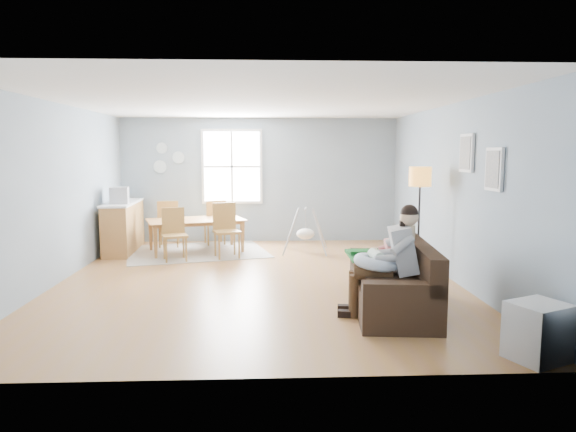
{
  "coord_description": "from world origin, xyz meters",
  "views": [
    {
      "loc": [
        0.13,
        -7.77,
        1.96
      ],
      "look_at": [
        0.47,
        -0.06,
        1.0
      ],
      "focal_mm": 32.0,
      "sensor_mm": 36.0,
      "label": 1
    }
  ],
  "objects_px": {
    "storage_cube": "(537,332)",
    "chair_nw": "(169,221)",
    "dining_table": "(196,236)",
    "baby_swing": "(306,233)",
    "counter": "(124,226)",
    "chair_se": "(226,226)",
    "monitor": "(119,195)",
    "toddler": "(388,250)",
    "chair_ne": "(215,219)",
    "floor_lamp": "(420,186)",
    "chair_sw": "(174,230)",
    "father": "(389,257)",
    "sofa": "(396,285)"
  },
  "relations": [
    {
      "from": "storage_cube",
      "to": "chair_nw",
      "type": "height_order",
      "value": "chair_nw"
    },
    {
      "from": "dining_table",
      "to": "baby_swing",
      "type": "bearing_deg",
      "value": -22.65
    },
    {
      "from": "chair_nw",
      "to": "counter",
      "type": "bearing_deg",
      "value": -157.65
    },
    {
      "from": "chair_se",
      "to": "monitor",
      "type": "distance_m",
      "value": 2.15
    },
    {
      "from": "toddler",
      "to": "chair_se",
      "type": "distance_m",
      "value": 3.88
    },
    {
      "from": "chair_ne",
      "to": "counter",
      "type": "bearing_deg",
      "value": -161.74
    },
    {
      "from": "dining_table",
      "to": "chair_se",
      "type": "height_order",
      "value": "chair_se"
    },
    {
      "from": "chair_se",
      "to": "counter",
      "type": "height_order",
      "value": "chair_se"
    },
    {
      "from": "baby_swing",
      "to": "chair_se",
      "type": "bearing_deg",
      "value": -167.38
    },
    {
      "from": "monitor",
      "to": "dining_table",
      "type": "bearing_deg",
      "value": 6.6
    },
    {
      "from": "chair_se",
      "to": "chair_ne",
      "type": "bearing_deg",
      "value": 104.05
    },
    {
      "from": "floor_lamp",
      "to": "chair_nw",
      "type": "height_order",
      "value": "floor_lamp"
    },
    {
      "from": "floor_lamp",
      "to": "chair_se",
      "type": "height_order",
      "value": "floor_lamp"
    },
    {
      "from": "dining_table",
      "to": "chair_sw",
      "type": "distance_m",
      "value": 0.84
    },
    {
      "from": "baby_swing",
      "to": "storage_cube",
      "type": "bearing_deg",
      "value": -71.43
    },
    {
      "from": "storage_cube",
      "to": "chair_ne",
      "type": "xyz_separation_m",
      "value": [
        -3.63,
        6.24,
        0.27
      ]
    },
    {
      "from": "counter",
      "to": "baby_swing",
      "type": "distance_m",
      "value": 3.62
    },
    {
      "from": "father",
      "to": "floor_lamp",
      "type": "height_order",
      "value": "floor_lamp"
    },
    {
      "from": "toddler",
      "to": "floor_lamp",
      "type": "relative_size",
      "value": 0.47
    },
    {
      "from": "father",
      "to": "chair_nw",
      "type": "height_order",
      "value": "father"
    },
    {
      "from": "sofa",
      "to": "baby_swing",
      "type": "xyz_separation_m",
      "value": [
        -0.86,
        3.65,
        0.09
      ]
    },
    {
      "from": "dining_table",
      "to": "chair_nw",
      "type": "bearing_deg",
      "value": 123.01
    },
    {
      "from": "chair_se",
      "to": "monitor",
      "type": "height_order",
      "value": "monitor"
    },
    {
      "from": "counter",
      "to": "baby_swing",
      "type": "xyz_separation_m",
      "value": [
        3.61,
        -0.34,
        -0.11
      ]
    },
    {
      "from": "sofa",
      "to": "chair_nw",
      "type": "bearing_deg",
      "value": 130.02
    },
    {
      "from": "sofa",
      "to": "counter",
      "type": "bearing_deg",
      "value": 138.2
    },
    {
      "from": "father",
      "to": "monitor",
      "type": "height_order",
      "value": "father"
    },
    {
      "from": "chair_nw",
      "to": "floor_lamp",
      "type": "bearing_deg",
      "value": -29.52
    },
    {
      "from": "sofa",
      "to": "counter",
      "type": "xyz_separation_m",
      "value": [
        -4.46,
        3.99,
        0.2
      ]
    },
    {
      "from": "chair_nw",
      "to": "baby_swing",
      "type": "bearing_deg",
      "value": -13.67
    },
    {
      "from": "father",
      "to": "monitor",
      "type": "bearing_deg",
      "value": 137.32
    },
    {
      "from": "dining_table",
      "to": "chair_ne",
      "type": "height_order",
      "value": "chair_ne"
    },
    {
      "from": "storage_cube",
      "to": "father",
      "type": "bearing_deg",
      "value": 128.27
    },
    {
      "from": "chair_sw",
      "to": "storage_cube",
      "type": "bearing_deg",
      "value": -48.2
    },
    {
      "from": "sofa",
      "to": "toddler",
      "type": "height_order",
      "value": "toddler"
    },
    {
      "from": "chair_nw",
      "to": "counter",
      "type": "distance_m",
      "value": 0.9
    },
    {
      "from": "sofa",
      "to": "baby_swing",
      "type": "height_order",
      "value": "baby_swing"
    },
    {
      "from": "toddler",
      "to": "chair_sw",
      "type": "relative_size",
      "value": 0.85
    },
    {
      "from": "chair_sw",
      "to": "chair_ne",
      "type": "height_order",
      "value": "chair_ne"
    },
    {
      "from": "sofa",
      "to": "chair_sw",
      "type": "bearing_deg",
      "value": 137.1
    },
    {
      "from": "baby_swing",
      "to": "sofa",
      "type": "bearing_deg",
      "value": -76.82
    },
    {
      "from": "toddler",
      "to": "baby_swing",
      "type": "height_order",
      "value": "toddler"
    },
    {
      "from": "father",
      "to": "toddler",
      "type": "relative_size",
      "value": 1.67
    },
    {
      "from": "dining_table",
      "to": "chair_nw",
      "type": "distance_m",
      "value": 0.85
    },
    {
      "from": "sofa",
      "to": "toddler",
      "type": "relative_size",
      "value": 2.67
    },
    {
      "from": "storage_cube",
      "to": "monitor",
      "type": "height_order",
      "value": "monitor"
    },
    {
      "from": "chair_ne",
      "to": "chair_nw",
      "type": "bearing_deg",
      "value": -165.51
    },
    {
      "from": "chair_ne",
      "to": "dining_table",
      "type": "bearing_deg",
      "value": -111.9
    },
    {
      "from": "storage_cube",
      "to": "counter",
      "type": "relative_size",
      "value": 0.35
    },
    {
      "from": "floor_lamp",
      "to": "chair_sw",
      "type": "distance_m",
      "value": 4.4
    }
  ]
}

